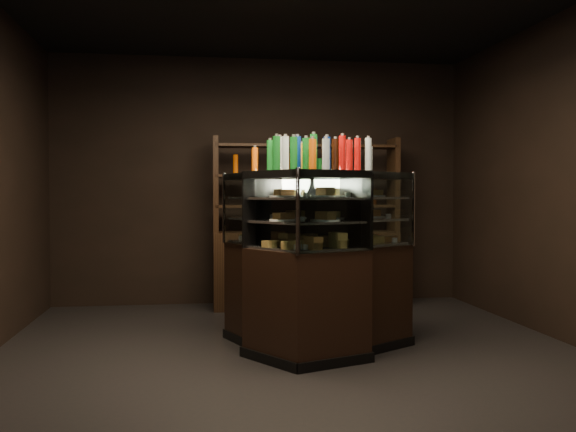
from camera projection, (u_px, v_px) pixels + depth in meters
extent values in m
plane|color=black|center=(290.00, 351.00, 5.48)|extent=(5.00, 5.00, 0.00)
cube|color=black|center=(260.00, 181.00, 7.90)|extent=(5.00, 0.02, 3.00)
cube|color=black|center=(370.00, 160.00, 2.95)|extent=(5.00, 0.02, 3.00)
cube|color=black|center=(564.00, 177.00, 5.79)|extent=(0.02, 5.00, 3.00)
cube|color=black|center=(330.00, 299.00, 5.48)|extent=(1.52, 1.32, 0.90)
cube|color=black|center=(330.00, 346.00, 5.49)|extent=(1.57, 1.36, 0.08)
cube|color=black|center=(331.00, 176.00, 5.44)|extent=(1.52, 1.32, 0.06)
cube|color=silver|center=(331.00, 245.00, 5.46)|extent=(1.45, 1.24, 0.02)
cube|color=silver|center=(331.00, 220.00, 5.45)|extent=(1.45, 1.24, 0.02)
cube|color=silver|center=(331.00, 198.00, 5.45)|extent=(1.45, 1.24, 0.02)
cube|color=white|center=(361.00, 210.00, 5.19)|extent=(1.16, 0.75, 0.63)
cylinder|color=silver|center=(413.00, 209.00, 5.64)|extent=(0.03, 0.03, 0.65)
cylinder|color=silver|center=(298.00, 212.00, 4.74)|extent=(0.03, 0.03, 0.65)
cube|color=black|center=(293.00, 297.00, 5.53)|extent=(1.13, 1.52, 0.90)
cube|color=black|center=(293.00, 344.00, 5.55)|extent=(1.16, 1.57, 0.08)
cube|color=black|center=(293.00, 176.00, 5.50)|extent=(1.13, 1.52, 0.06)
cube|color=silver|center=(293.00, 245.00, 5.52)|extent=(1.06, 1.45, 0.02)
cube|color=silver|center=(293.00, 220.00, 5.51)|extent=(1.06, 1.45, 0.02)
cube|color=silver|center=(293.00, 198.00, 5.50)|extent=(1.06, 1.45, 0.02)
cube|color=white|center=(256.00, 210.00, 5.34)|extent=(0.49, 1.29, 0.63)
cylinder|color=silver|center=(298.00, 212.00, 4.74)|extent=(0.03, 0.03, 0.65)
cylinder|color=silver|center=(224.00, 208.00, 5.94)|extent=(0.03, 0.03, 0.65)
cube|color=#C89448|center=(282.00, 244.00, 5.06)|extent=(0.20, 0.17, 0.06)
cube|color=#C89448|center=(300.00, 243.00, 5.18)|extent=(0.20, 0.17, 0.06)
cube|color=#C89448|center=(317.00, 242.00, 5.31)|extent=(0.20, 0.17, 0.06)
cube|color=#C89448|center=(333.00, 241.00, 5.43)|extent=(0.20, 0.17, 0.06)
cube|color=#C89448|center=(349.00, 240.00, 5.56)|extent=(0.20, 0.17, 0.06)
cube|color=#C89448|center=(364.00, 239.00, 5.69)|extent=(0.20, 0.17, 0.06)
cube|color=#C89448|center=(378.00, 238.00, 5.81)|extent=(0.20, 0.17, 0.06)
cylinder|color=white|center=(284.00, 220.00, 5.11)|extent=(0.24, 0.24, 0.02)
cube|color=#C89448|center=(284.00, 216.00, 5.11)|extent=(0.19, 0.16, 0.05)
cylinder|color=white|center=(331.00, 218.00, 5.45)|extent=(0.24, 0.24, 0.02)
cube|color=#C89448|center=(331.00, 214.00, 5.45)|extent=(0.19, 0.16, 0.05)
cylinder|color=white|center=(371.00, 217.00, 5.80)|extent=(0.24, 0.24, 0.02)
cube|color=#C89448|center=(371.00, 213.00, 5.79)|extent=(0.19, 0.16, 0.05)
cylinder|color=white|center=(284.00, 196.00, 5.10)|extent=(0.24, 0.24, 0.02)
cube|color=#C89448|center=(284.00, 192.00, 5.10)|extent=(0.19, 0.16, 0.05)
cylinder|color=white|center=(331.00, 196.00, 5.45)|extent=(0.24, 0.24, 0.02)
cube|color=#C89448|center=(331.00, 192.00, 5.45)|extent=(0.19, 0.16, 0.05)
cylinder|color=white|center=(372.00, 196.00, 5.79)|extent=(0.24, 0.24, 0.02)
cube|color=#C89448|center=(372.00, 192.00, 5.79)|extent=(0.19, 0.16, 0.05)
cube|color=#C89448|center=(259.00, 236.00, 6.00)|extent=(0.15, 0.20, 0.06)
cube|color=#C89448|center=(269.00, 238.00, 5.84)|extent=(0.15, 0.20, 0.06)
cube|color=#C89448|center=(279.00, 239.00, 5.67)|extent=(0.15, 0.20, 0.06)
cube|color=#C89448|center=(289.00, 240.00, 5.50)|extent=(0.15, 0.20, 0.06)
cube|color=#C89448|center=(300.00, 242.00, 5.33)|extent=(0.15, 0.20, 0.06)
cube|color=#C89448|center=(312.00, 243.00, 5.16)|extent=(0.15, 0.20, 0.06)
cube|color=#C89448|center=(325.00, 245.00, 5.00)|extent=(0.15, 0.20, 0.06)
cylinder|color=white|center=(265.00, 216.00, 5.97)|extent=(0.24, 0.24, 0.02)
cube|color=#C89448|center=(265.00, 213.00, 5.96)|extent=(0.14, 0.19, 0.05)
cylinder|color=white|center=(293.00, 218.00, 5.51)|extent=(0.24, 0.24, 0.02)
cube|color=#C89448|center=(293.00, 214.00, 5.51)|extent=(0.14, 0.19, 0.05)
cylinder|color=white|center=(325.00, 220.00, 5.05)|extent=(0.24, 0.24, 0.02)
cube|color=#C89448|center=(325.00, 216.00, 5.05)|extent=(0.14, 0.19, 0.05)
cylinder|color=white|center=(265.00, 196.00, 5.96)|extent=(0.24, 0.24, 0.02)
cube|color=#C89448|center=(265.00, 192.00, 5.96)|extent=(0.14, 0.19, 0.05)
cylinder|color=white|center=(293.00, 196.00, 5.50)|extent=(0.24, 0.24, 0.02)
cube|color=#C89448|center=(293.00, 192.00, 5.50)|extent=(0.14, 0.19, 0.05)
cylinder|color=white|center=(325.00, 196.00, 5.05)|extent=(0.24, 0.24, 0.02)
cube|color=#C89448|center=(325.00, 192.00, 5.05)|extent=(0.14, 0.19, 0.05)
cylinder|color=#147223|center=(279.00, 153.00, 5.06)|extent=(0.06, 0.06, 0.28)
cylinder|color=silver|center=(279.00, 134.00, 5.05)|extent=(0.03, 0.03, 0.02)
cylinder|color=#0F38B2|center=(290.00, 153.00, 5.13)|extent=(0.06, 0.06, 0.28)
cylinder|color=silver|center=(290.00, 134.00, 5.13)|extent=(0.03, 0.03, 0.02)
cylinder|color=silver|center=(301.00, 154.00, 5.21)|extent=(0.06, 0.06, 0.28)
cylinder|color=silver|center=(301.00, 135.00, 5.20)|extent=(0.03, 0.03, 0.02)
cylinder|color=black|center=(311.00, 154.00, 5.28)|extent=(0.06, 0.06, 0.28)
cylinder|color=silver|center=(311.00, 136.00, 5.28)|extent=(0.03, 0.03, 0.02)
cylinder|color=#D8590A|center=(321.00, 155.00, 5.36)|extent=(0.06, 0.06, 0.28)
cylinder|color=silver|center=(321.00, 137.00, 5.35)|extent=(0.03, 0.03, 0.02)
cylinder|color=yellow|center=(331.00, 156.00, 5.44)|extent=(0.06, 0.06, 0.28)
cylinder|color=silver|center=(331.00, 138.00, 5.43)|extent=(0.03, 0.03, 0.02)
cylinder|color=#B20C0A|center=(340.00, 156.00, 5.51)|extent=(0.06, 0.06, 0.28)
cylinder|color=silver|center=(340.00, 139.00, 5.51)|extent=(0.03, 0.03, 0.02)
cylinder|color=#147223|center=(349.00, 157.00, 5.59)|extent=(0.06, 0.06, 0.28)
cylinder|color=silver|center=(350.00, 139.00, 5.58)|extent=(0.03, 0.03, 0.02)
cylinder|color=#0F38B2|center=(358.00, 157.00, 5.66)|extent=(0.06, 0.06, 0.28)
cylinder|color=silver|center=(359.00, 140.00, 5.66)|extent=(0.03, 0.03, 0.02)
cylinder|color=silver|center=(367.00, 158.00, 5.74)|extent=(0.06, 0.06, 0.28)
cylinder|color=silver|center=(367.00, 141.00, 5.73)|extent=(0.03, 0.03, 0.02)
cylinder|color=black|center=(376.00, 158.00, 5.81)|extent=(0.06, 0.06, 0.28)
cylinder|color=silver|center=(376.00, 141.00, 5.81)|extent=(0.03, 0.03, 0.02)
cylinder|color=#147223|center=(262.00, 159.00, 6.00)|extent=(0.06, 0.06, 0.28)
cylinder|color=silver|center=(262.00, 143.00, 5.99)|extent=(0.03, 0.03, 0.02)
cylinder|color=#0F38B2|center=(268.00, 158.00, 5.89)|extent=(0.06, 0.06, 0.28)
cylinder|color=silver|center=(268.00, 142.00, 5.89)|extent=(0.03, 0.03, 0.02)
cylinder|color=silver|center=(274.00, 158.00, 5.79)|extent=(0.06, 0.06, 0.28)
cylinder|color=silver|center=(274.00, 141.00, 5.79)|extent=(0.03, 0.03, 0.02)
cylinder|color=black|center=(280.00, 157.00, 5.69)|extent=(0.06, 0.06, 0.28)
cylinder|color=silver|center=(280.00, 140.00, 5.69)|extent=(0.03, 0.03, 0.02)
cylinder|color=#D8590A|center=(286.00, 157.00, 5.59)|extent=(0.06, 0.06, 0.28)
cylinder|color=silver|center=(286.00, 139.00, 5.59)|extent=(0.03, 0.03, 0.02)
cylinder|color=yellow|center=(293.00, 156.00, 5.49)|extent=(0.06, 0.06, 0.28)
cylinder|color=silver|center=(293.00, 138.00, 5.49)|extent=(0.03, 0.03, 0.02)
cylinder|color=#B20C0A|center=(299.00, 155.00, 5.39)|extent=(0.06, 0.06, 0.28)
cylinder|color=silver|center=(299.00, 137.00, 5.39)|extent=(0.03, 0.03, 0.02)
cylinder|color=#147223|center=(306.00, 154.00, 5.29)|extent=(0.06, 0.06, 0.28)
cylinder|color=silver|center=(306.00, 136.00, 5.29)|extent=(0.03, 0.03, 0.02)
cylinder|color=#0F38B2|center=(314.00, 154.00, 5.19)|extent=(0.06, 0.06, 0.28)
cylinder|color=silver|center=(314.00, 135.00, 5.18)|extent=(0.03, 0.03, 0.02)
cylinder|color=silver|center=(321.00, 153.00, 5.09)|extent=(0.06, 0.06, 0.28)
cylinder|color=silver|center=(321.00, 134.00, 5.08)|extent=(0.03, 0.03, 0.02)
cylinder|color=black|center=(329.00, 152.00, 4.99)|extent=(0.06, 0.06, 0.28)
cylinder|color=silver|center=(329.00, 133.00, 4.98)|extent=(0.03, 0.03, 0.02)
cylinder|color=black|center=(390.00, 323.00, 6.22)|extent=(0.24, 0.24, 0.18)
cone|color=#164F17|center=(390.00, 288.00, 6.21)|extent=(0.36, 0.36, 0.50)
cone|color=#164F17|center=(390.00, 271.00, 6.20)|extent=(0.28, 0.28, 0.35)
cube|color=black|center=(306.00, 270.00, 7.56)|extent=(2.18, 0.47, 0.90)
cube|color=black|center=(216.00, 185.00, 7.40)|extent=(0.07, 0.38, 1.10)
cube|color=black|center=(306.00, 185.00, 7.53)|extent=(0.07, 0.38, 1.10)
cube|color=black|center=(393.00, 185.00, 7.66)|extent=(0.07, 0.38, 1.10)
cube|color=black|center=(306.00, 206.00, 7.53)|extent=(2.14, 0.42, 0.03)
cube|color=black|center=(306.00, 176.00, 7.52)|extent=(2.14, 0.42, 0.03)
cube|color=black|center=(306.00, 146.00, 7.51)|extent=(2.14, 0.42, 0.03)
cylinder|color=#147223|center=(236.00, 195.00, 7.43)|extent=(0.06, 0.06, 0.22)
cylinder|color=#0F38B2|center=(264.00, 195.00, 7.47)|extent=(0.06, 0.06, 0.22)
cylinder|color=silver|center=(292.00, 195.00, 7.51)|extent=(0.06, 0.06, 0.22)
cylinder|color=black|center=(320.00, 195.00, 7.55)|extent=(0.06, 0.06, 0.22)
cylinder|color=#D8590A|center=(347.00, 195.00, 7.59)|extent=(0.06, 0.06, 0.22)
cylinder|color=yellow|center=(374.00, 195.00, 7.63)|extent=(0.06, 0.06, 0.22)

